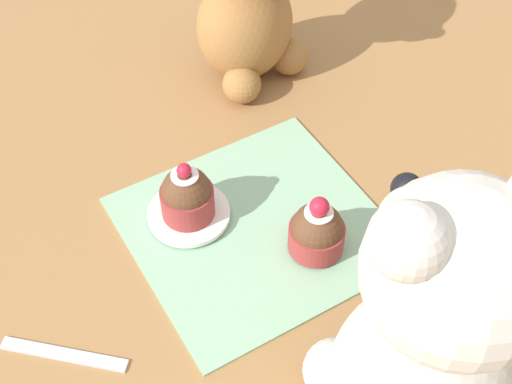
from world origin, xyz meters
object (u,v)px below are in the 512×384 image
Objects in this scene: cupcake_near_tan_bear at (187,195)px; teaspoon at (64,354)px; teddy_bear_cream at (432,330)px; cupcake_near_cream_bear at (317,231)px; saucer_plate at (189,214)px.

cupcake_near_tan_bear is 0.60× the size of teaspoon.
teddy_bear_cream is 0.32m from teaspoon.
cupcake_near_cream_bear is 1.00× the size of cupcake_near_tan_bear.
teaspoon is at bearing 26.04° from saucer_plate.
saucer_plate is (0.09, -0.10, -0.02)m from cupcake_near_cream_bear.
saucer_plate is (0.06, -0.27, -0.12)m from teddy_bear_cream.
teddy_bear_cream reaches higher than cupcake_near_cream_bear.
cupcake_near_cream_bear is 0.25m from teaspoon.
cupcake_near_tan_bear is (0.09, -0.10, 0.01)m from cupcake_near_cream_bear.
teddy_bear_cream reaches higher than saucer_plate.
teaspoon is (0.25, -0.02, -0.03)m from cupcake_near_cream_bear.
saucer_plate is 0.73× the size of teaspoon.
saucer_plate is 1.22× the size of cupcake_near_tan_bear.
cupcake_near_cream_bear is 0.60× the size of teaspoon.
teaspoon is (0.22, -0.19, -0.13)m from teddy_bear_cream.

